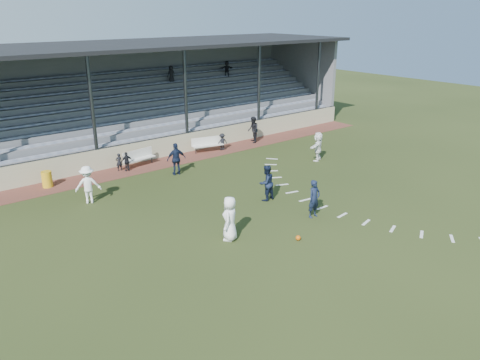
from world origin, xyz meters
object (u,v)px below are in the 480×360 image
object	(u,v)px
bench_left	(138,156)
football	(298,238)
official	(253,130)
player_navy_lead	(314,199)
bench_right	(207,143)
trash_bin	(47,179)
player_white_lead	(230,218)

from	to	relation	value
bench_left	football	bearing A→B (deg)	-95.63
official	player_navy_lead	bearing A→B (deg)	3.40
bench_left	official	world-z (taller)	official
player_navy_lead	official	distance (m)	12.44
bench_right	trash_bin	distance (m)	10.04
player_navy_lead	bench_right	bearing A→B (deg)	78.18
player_white_lead	bench_left	bearing A→B (deg)	-137.83
trash_bin	football	size ratio (longest dim) A/B	3.96
bench_left	official	bearing A→B (deg)	-9.88
player_navy_lead	official	xyz separation A→B (m)	(5.80, 11.01, 0.06)
trash_bin	player_white_lead	distance (m)	11.14
football	official	bearing A→B (deg)	56.94
player_white_lead	trash_bin	bearing A→B (deg)	-109.96
bench_right	official	size ratio (longest dim) A/B	1.15
football	bench_right	bearing A→B (deg)	71.14
trash_bin	player_navy_lead	size ratio (longest dim) A/B	0.49
trash_bin	player_white_lead	world-z (taller)	player_white_lead
football	player_navy_lead	distance (m)	2.55
football	player_navy_lead	bearing A→B (deg)	29.00
bench_right	player_navy_lead	xyz separation A→B (m)	(-2.08, -11.14, 0.27)
player_white_lead	football	bearing A→B (deg)	99.56
player_white_lead	official	size ratio (longest dim) A/B	1.02
bench_right	player_white_lead	distance (m)	12.28
football	official	size ratio (longest dim) A/B	0.12
bench_left	player_white_lead	size ratio (longest dim) A/B	1.13
bench_right	trash_bin	size ratio (longest dim) A/B	2.46
bench_left	player_white_lead	distance (m)	10.79
football	official	xyz separation A→B (m)	(7.93, 12.19, 0.80)
bench_right	player_navy_lead	size ratio (longest dim) A/B	1.20
trash_bin	official	size ratio (longest dim) A/B	0.47
bench_right	football	xyz separation A→B (m)	(-4.21, -12.32, -0.48)
bench_right	player_navy_lead	bearing A→B (deg)	-86.46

